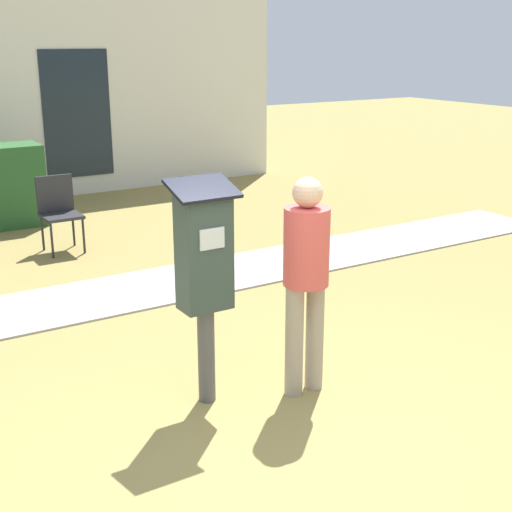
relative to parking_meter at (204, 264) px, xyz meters
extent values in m
plane|color=olive|center=(0.16, -0.95, -1.02)|extent=(40.00, 40.00, 0.00)
cube|color=#A3A099|center=(0.16, 2.39, -1.01)|extent=(12.00, 1.10, 0.02)
cube|color=#19232D|center=(1.56, 7.21, 0.28)|extent=(1.10, 0.02, 2.00)
cylinder|color=#4C4C4C|center=(0.00, 0.00, -0.67)|extent=(0.12, 0.12, 0.70)
cube|color=#2D3D38|center=(0.00, 0.00, 0.08)|extent=(0.34, 0.22, 0.80)
cube|color=silver|center=(0.00, -0.12, 0.20)|extent=(0.18, 0.01, 0.14)
cube|color=black|center=(0.00, 0.00, 0.51)|extent=(0.44, 0.31, 0.12)
cylinder|color=gray|center=(0.57, -0.25, -0.61)|extent=(0.13, 0.13, 0.82)
cylinder|color=gray|center=(0.75, -0.25, -0.61)|extent=(0.13, 0.13, 0.82)
cylinder|color=#D14C47|center=(0.66, -0.25, 0.08)|extent=(0.32, 0.32, 0.55)
sphere|color=#D8AD8C|center=(0.66, -0.25, 0.46)|extent=(0.21, 0.21, 0.21)
cylinder|color=#262628|center=(0.09, 3.96, -0.81)|extent=(0.03, 0.03, 0.42)
cylinder|color=#262628|center=(0.47, 3.96, -0.81)|extent=(0.03, 0.03, 0.42)
cylinder|color=#262628|center=(0.09, 4.34, -0.81)|extent=(0.03, 0.03, 0.42)
cylinder|color=#262628|center=(0.47, 4.34, -0.81)|extent=(0.03, 0.03, 0.42)
cube|color=#262628|center=(0.28, 4.15, -0.58)|extent=(0.44, 0.44, 0.04)
cube|color=#262628|center=(0.28, 4.36, -0.34)|extent=(0.44, 0.04, 0.44)
camera|label=1|loc=(-2.12, -4.04, 1.45)|focal=50.00mm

